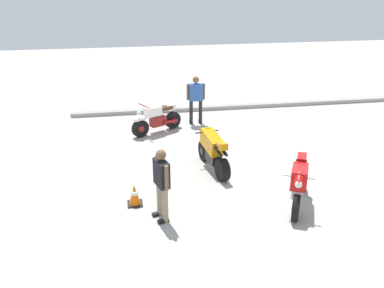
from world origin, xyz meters
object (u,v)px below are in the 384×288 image
(motorcycle_orange_sportbike, at_px, (213,150))
(person_in_blue_shirt, at_px, (196,97))
(motorcycle_red_sportbike, at_px, (299,183))
(person_in_black_shirt, at_px, (162,180))
(traffic_cone, at_px, (134,195))
(motorcycle_cream_vintage, at_px, (157,119))

(motorcycle_orange_sportbike, distance_m, person_in_blue_shirt, 3.88)
(motorcycle_red_sportbike, distance_m, person_in_blue_shirt, 6.26)
(person_in_blue_shirt, xyz_separation_m, person_in_black_shirt, (-1.84, -6.16, -0.04))
(person_in_blue_shirt, bearing_deg, motorcycle_orange_sportbike, 179.24)
(person_in_blue_shirt, xyz_separation_m, traffic_cone, (-2.44, -5.43, -0.76))
(motorcycle_orange_sportbike, distance_m, motorcycle_red_sportbike, 2.75)
(person_in_blue_shirt, height_order, person_in_black_shirt, person_in_blue_shirt)
(motorcycle_orange_sportbike, xyz_separation_m, person_in_black_shirt, (-1.65, -2.31, 0.38))
(motorcycle_cream_vintage, height_order, person_in_blue_shirt, person_in_blue_shirt)
(motorcycle_red_sportbike, xyz_separation_m, person_in_black_shirt, (-3.25, -0.08, 0.38))
(motorcycle_red_sportbike, height_order, person_in_blue_shirt, person_in_blue_shirt)
(person_in_blue_shirt, bearing_deg, person_in_black_shirt, 165.41)
(motorcycle_cream_vintage, xyz_separation_m, traffic_cone, (-0.97, -4.75, -0.23))
(motorcycle_cream_vintage, distance_m, traffic_cone, 4.85)
(motorcycle_orange_sportbike, height_order, person_in_blue_shirt, person_in_blue_shirt)
(motorcycle_cream_vintage, height_order, motorcycle_red_sportbike, motorcycle_red_sportbike)
(motorcycle_cream_vintage, distance_m, person_in_blue_shirt, 1.70)
(motorcycle_red_sportbike, bearing_deg, person_in_blue_shirt, -140.93)
(person_in_black_shirt, bearing_deg, motorcycle_orange_sportbike, -142.41)
(motorcycle_orange_sportbike, relative_size, person_in_blue_shirt, 1.11)
(motorcycle_red_sportbike, height_order, person_in_black_shirt, person_in_black_shirt)
(person_in_blue_shirt, bearing_deg, motorcycle_red_sportbike, -164.90)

